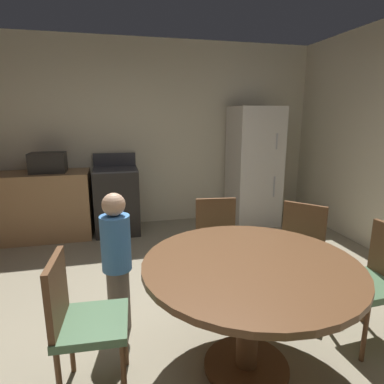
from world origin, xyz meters
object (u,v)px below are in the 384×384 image
chair_north (218,240)px  chair_west (80,317)px  dining_table (250,284)px  microwave (48,163)px  oven_range (117,200)px  chair_east (378,277)px  refrigerator (254,166)px  person_child (117,259)px  chair_northeast (299,247)px

chair_north → chair_west: same height
chair_north → dining_table: bearing=0.0°
microwave → chair_north: size_ratio=0.51×
oven_range → dining_table: size_ratio=0.83×
chair_west → microwave: bearing=105.8°
oven_range → chair_east: 3.32m
microwave → chair_west: microwave is taller
refrigerator → microwave: refrigerator is taller
chair_north → person_child: person_child is taller
dining_table → chair_east: chair_east is taller
microwave → person_child: (0.83, -2.22, -0.45)m
oven_range → chair_northeast: size_ratio=1.26×
chair_east → chair_north: same height
microwave → chair_east: bearing=-46.6°
oven_range → person_child: bearing=-90.6°
oven_range → microwave: (-0.85, -0.00, 0.56)m
refrigerator → chair_northeast: 2.21m
oven_range → chair_north: oven_range is taller
person_child → chair_east: bearing=20.6°
oven_range → chair_northeast: oven_range is taller
oven_range → chair_northeast: (1.54, -2.18, 0.03)m
chair_east → chair_west: bearing=-3.3°
chair_north → microwave: bearing=-129.7°
dining_table → chair_north: chair_north is taller
person_child → dining_table: bearing=0.0°
microwave → chair_north: (1.75, -1.84, -0.53)m
person_child → chair_west: bearing=-73.0°
refrigerator → chair_west: refrigerator is taller
oven_range → chair_west: size_ratio=1.26×
dining_table → chair_east: (1.02, 0.06, -0.11)m
chair_northeast → chair_north: size_ratio=1.00×
microwave → person_child: bearing=-69.6°
refrigerator → chair_west: bearing=-129.8°
chair_north → chair_northeast: bearing=69.2°
refrigerator → dining_table: 3.08m
oven_range → dining_table: bearing=-74.8°
chair_northeast → person_child: 1.56m
dining_table → person_child: (-0.80, 0.62, -0.03)m
chair_north → chair_west: size_ratio=1.00×
chair_northeast → chair_north: same height
chair_east → person_child: bearing=-20.6°
chair_northeast → chair_north: (-0.64, 0.33, 0.00)m
refrigerator → person_child: (-2.07, -2.17, -0.30)m
refrigerator → oven_range: bearing=178.5°
microwave → refrigerator: bearing=-1.0°
oven_range → refrigerator: refrigerator is taller
oven_range → person_child: oven_range is taller
person_child → chair_north: bearing=60.8°
chair_east → chair_northeast: size_ratio=1.00×
refrigerator → chair_east: (-0.25, -2.74, -0.38)m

